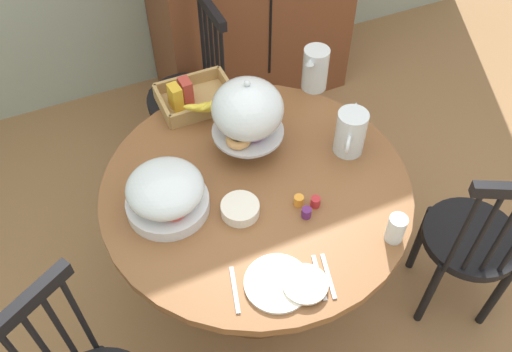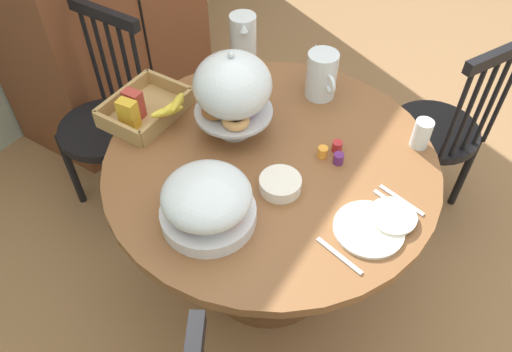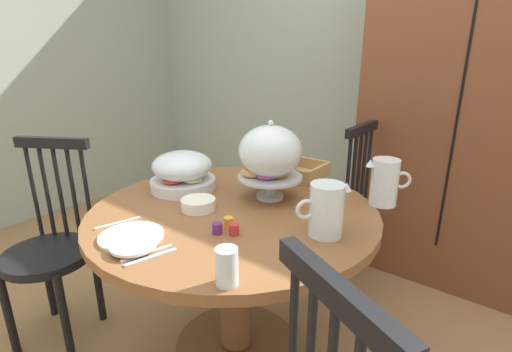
{
  "view_description": "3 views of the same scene",
  "coord_description": "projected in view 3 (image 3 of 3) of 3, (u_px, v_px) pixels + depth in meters",
  "views": [
    {
      "loc": [
        -0.59,
        -1.09,
        2.31
      ],
      "look_at": [
        -0.06,
        0.11,
        0.79
      ],
      "focal_mm": 38.19,
      "sensor_mm": 36.0,
      "label": 1
    },
    {
      "loc": [
        -1.13,
        -0.5,
        1.99
      ],
      "look_at": [
        -0.16,
        0.11,
        0.74
      ],
      "focal_mm": 35.21,
      "sensor_mm": 36.0,
      "label": 2
    },
    {
      "loc": [
        0.9,
        -0.97,
        1.36
      ],
      "look_at": [
        -0.06,
        0.26,
        0.84
      ],
      "focal_mm": 26.64,
      "sensor_mm": 36.0,
      "label": 3
    }
  ],
  "objects": [
    {
      "name": "pastry_stand_with_dome",
      "position": [
        270.0,
        155.0,
        1.61
      ],
      "size": [
        0.28,
        0.28,
        0.34
      ],
      "color": "silver",
      "rests_on": "dining_table"
    },
    {
      "name": "fruit_platter_covered",
      "position": [
        183.0,
        172.0,
        1.75
      ],
      "size": [
        0.3,
        0.3,
        0.18
      ],
      "color": "silver",
      "rests_on": "dining_table"
    },
    {
      "name": "wooden_armoire",
      "position": [
        467.0,
        118.0,
        2.19
      ],
      "size": [
        1.18,
        0.6,
        1.96
      ],
      "color": "brown",
      "rests_on": "ground_plane"
    },
    {
      "name": "jam_jar_grape",
      "position": [
        217.0,
        228.0,
        1.34
      ],
      "size": [
        0.04,
        0.04,
        0.04
      ],
      "primitive_type": "cylinder",
      "color": "#5B2366",
      "rests_on": "dining_table"
    },
    {
      "name": "table_knife",
      "position": [
        147.0,
        253.0,
        1.21
      ],
      "size": [
        0.06,
        0.17,
        0.01
      ],
      "primitive_type": "cube",
      "rotation": [
        0.0,
        0.0,
        4.46
      ],
      "color": "silver",
      "rests_on": "dining_table"
    },
    {
      "name": "orange_juice_pitcher",
      "position": [
        326.0,
        212.0,
        1.31
      ],
      "size": [
        0.14,
        0.17,
        0.19
      ],
      "color": "silver",
      "rests_on": "dining_table"
    },
    {
      "name": "china_plate_large",
      "position": [
        131.0,
        236.0,
        1.31
      ],
      "size": [
        0.22,
        0.22,
        0.01
      ],
      "primitive_type": "cylinder",
      "color": "white",
      "rests_on": "dining_table"
    },
    {
      "name": "milk_pitcher",
      "position": [
        384.0,
        184.0,
        1.58
      ],
      "size": [
        0.17,
        0.13,
        0.2
      ],
      "color": "silver",
      "rests_on": "dining_table"
    },
    {
      "name": "soup_spoon",
      "position": [
        118.0,
        223.0,
        1.42
      ],
      "size": [
        0.06,
        0.17,
        0.01
      ],
      "primitive_type": "cube",
      "rotation": [
        0.0,
        0.0,
        4.46
      ],
      "color": "silver",
      "rests_on": "dining_table"
    },
    {
      "name": "windsor_chair_by_cabinet",
      "position": [
        51.0,
        252.0,
        1.79
      ],
      "size": [
        0.45,
        0.45,
        0.97
      ],
      "color": "black",
      "rests_on": "ground_plane"
    },
    {
      "name": "dinner_fork",
      "position": [
        151.0,
        257.0,
        1.19
      ],
      "size": [
        0.06,
        0.17,
        0.01
      ],
      "primitive_type": "cube",
      "rotation": [
        0.0,
        0.0,
        4.46
      ],
      "color": "silver",
      "rests_on": "dining_table"
    },
    {
      "name": "cereal_bowl",
      "position": [
        198.0,
        204.0,
        1.54
      ],
      "size": [
        0.14,
        0.14,
        0.04
      ],
      "primitive_type": "cylinder",
      "color": "white",
      "rests_on": "dining_table"
    },
    {
      "name": "jam_jar_strawberry",
      "position": [
        234.0,
        229.0,
        1.33
      ],
      "size": [
        0.04,
        0.04,
        0.04
      ],
      "primitive_type": "cylinder",
      "color": "#B7282D",
      "rests_on": "dining_table"
    },
    {
      "name": "dining_table",
      "position": [
        235.0,
        255.0,
        1.63
      ],
      "size": [
        1.18,
        1.18,
        0.74
      ],
      "color": "brown",
      "rests_on": "ground_plane"
    },
    {
      "name": "china_plate_small",
      "position": [
        133.0,
        245.0,
        1.23
      ],
      "size": [
        0.15,
        0.15,
        0.01
      ],
      "primitive_type": "cylinder",
      "color": "white",
      "rests_on": "china_plate_large"
    },
    {
      "name": "wall_back",
      "position": [
        400.0,
        59.0,
        2.64
      ],
      "size": [
        4.8,
        0.06,
        2.6
      ],
      "primitive_type": "cube",
      "color": "#9EAD9E",
      "rests_on": "ground_plane"
    },
    {
      "name": "drinking_glass",
      "position": [
        227.0,
        267.0,
        1.04
      ],
      "size": [
        0.06,
        0.06,
        0.11
      ],
      "primitive_type": "cylinder",
      "color": "silver",
      "rests_on": "dining_table"
    },
    {
      "name": "jam_jar_apricot",
      "position": [
        229.0,
        223.0,
        1.38
      ],
      "size": [
        0.04,
        0.04,
        0.04
      ],
      "primitive_type": "cylinder",
      "color": "orange",
      "rests_on": "dining_table"
    },
    {
      "name": "windsor_chair_near_window",
      "position": [
        334.0,
        207.0,
        2.3
      ],
      "size": [
        0.4,
        0.4,
        0.97
      ],
      "color": "black",
      "rests_on": "ground_plane"
    },
    {
      "name": "cereal_basket",
      "position": [
        289.0,
        167.0,
        1.97
      ],
      "size": [
        0.32,
        0.3,
        0.12
      ],
      "color": "tan",
      "rests_on": "dining_table"
    },
    {
      "name": "wall_left",
      "position": [
        23.0,
        58.0,
        2.95
      ],
      "size": [
        0.06,
        4.32,
        2.6
      ],
      "primitive_type": "cube",
      "color": "#9EAD9E",
      "rests_on": "ground_plane"
    }
  ]
}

